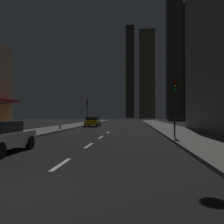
% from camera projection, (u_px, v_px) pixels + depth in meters
% --- Properties ---
extents(ground_plane, '(78.00, 136.00, 0.10)m').
position_uv_depth(ground_plane, '(117.00, 127.00, 37.21)').
color(ground_plane, black).
extents(sidewalk_right, '(4.00, 76.00, 0.15)m').
position_uv_depth(sidewalk_right, '(164.00, 126.00, 36.58)').
color(sidewalk_right, '#605E59').
rests_on(sidewalk_right, ground).
extents(sidewalk_left, '(4.00, 76.00, 0.15)m').
position_uv_depth(sidewalk_left, '(72.00, 126.00, 37.84)').
color(sidewalk_left, '#605E59').
rests_on(sidewalk_left, ground).
extents(lane_marking_center, '(0.16, 23.00, 0.01)m').
position_uv_depth(lane_marking_center, '(89.00, 146.00, 13.71)').
color(lane_marking_center, silver).
rests_on(lane_marking_center, ground).
extents(skyscraper_distant_tall, '(5.40, 6.19, 57.92)m').
position_uv_depth(skyscraper_distant_tall, '(130.00, 72.00, 153.54)').
color(skyscraper_distant_tall, '#2E2C23').
rests_on(skyscraper_distant_tall, ground).
extents(skyscraper_distant_mid, '(8.37, 5.41, 47.86)m').
position_uv_depth(skyscraper_distant_mid, '(147.00, 74.00, 131.80)').
color(skyscraper_distant_mid, brown).
rests_on(skyscraper_distant_mid, ground).
extents(skyscraper_distant_short, '(7.07, 5.86, 76.30)m').
position_uv_depth(skyscraper_distant_short, '(174.00, 38.00, 114.47)').
color(skyscraper_distant_short, '#39362B').
rests_on(skyscraper_distant_short, ground).
extents(skyscraper_distant_slender, '(7.70, 6.78, 55.69)m').
position_uv_depth(skyscraper_distant_slender, '(187.00, 62.00, 119.48)').
color(skyscraper_distant_slender, '#312E25').
rests_on(skyscraper_distant_slender, ground).
extents(car_parked_far, '(1.98, 4.24, 1.45)m').
position_uv_depth(car_parked_far, '(93.00, 122.00, 36.21)').
color(car_parked_far, gold).
rests_on(car_parked_far, ground).
extents(fire_hydrant_far_left, '(0.42, 0.30, 0.65)m').
position_uv_depth(fire_hydrant_far_left, '(60.00, 126.00, 27.87)').
color(fire_hydrant_far_left, '#B2B2B2').
rests_on(fire_hydrant_far_left, sidewalk_left).
extents(traffic_light_near_right, '(0.32, 0.48, 4.20)m').
position_uv_depth(traffic_light_near_right, '(175.00, 95.00, 17.56)').
color(traffic_light_near_right, '#2D2D2D').
rests_on(traffic_light_near_right, sidewalk_right).
extents(traffic_light_far_left, '(0.32, 0.48, 4.20)m').
position_uv_depth(traffic_light_far_left, '(87.00, 107.00, 41.97)').
color(traffic_light_far_left, '#2D2D2D').
rests_on(traffic_light_far_left, sidewalk_left).
extents(street_lamp_right, '(1.96, 0.56, 6.58)m').
position_uv_depth(street_lamp_right, '(211.00, 25.00, 8.97)').
color(street_lamp_right, '#38383D').
rests_on(street_lamp_right, sidewalk_right).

